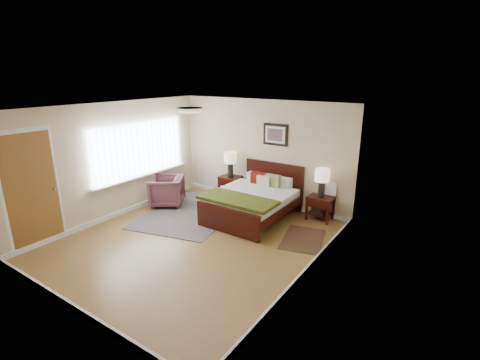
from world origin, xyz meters
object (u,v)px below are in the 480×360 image
Objects in this scene: nightstand_left at (230,181)px; lamp_left at (230,160)px; nightstand_right at (320,205)px; armchair at (167,191)px; bed at (253,197)px; lamp_right at (322,178)px; rug_persian at (190,212)px.

lamp_left is (0.00, 0.02, 0.54)m from nightstand_left.
armchair is (-3.40, -1.21, 0.02)m from nightstand_right.
bed is 1.45m from nightstand_right.
armchair is (-3.40, -1.22, -0.60)m from lamp_right.
armchair is at bearing -160.31° from lamp_right.
nightstand_right is 0.21× the size of rug_persian.
nightstand_right is at bearing -0.30° from lamp_left.
lamp_left reaches higher than armchair.
armchair is (-1.02, -1.20, -0.11)m from nightstand_left.
lamp_right is (2.38, 0.00, -0.06)m from lamp_left.
lamp_left is at bearing 90.00° from nightstand_left.
bed is at bearing -149.84° from lamp_right.
armchair is at bearing 161.84° from rug_persian.
bed reaches higher than rug_persian.
rug_persian is at bearing -100.36° from lamp_left.
nightstand_left is 2.43m from lamp_right.
bed is 3.20× the size of lamp_left.
armchair is 0.86m from rug_persian.
bed is at bearing -150.26° from nightstand_right.
lamp_left is at bearing 106.13° from armchair.
nightstand_left is 0.96× the size of lamp_left.
bed is 3.32× the size of nightstand_left.
armchair is (-2.15, -0.49, -0.13)m from bed.
nightstand_left is 0.23× the size of rug_persian.
lamp_right is (2.38, 0.02, 0.48)m from nightstand_left.
bed reaches higher than nightstand_left.
rug_persian is at bearing 52.38° from armchair.
nightstand_left is 1.35m from rug_persian.
rug_persian is (-2.61, -1.26, -0.32)m from nightstand_right.
bed is at bearing -32.15° from nightstand_left.
armchair is at bearing -160.49° from nightstand_right.
armchair is 0.30× the size of rug_persian.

